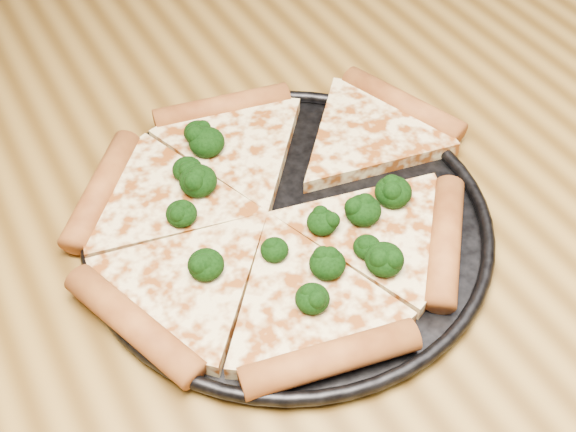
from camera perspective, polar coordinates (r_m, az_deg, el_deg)
dining_table at (r=0.73m, az=-2.26°, el=-4.19°), size 1.20×0.90×0.75m
pizza_pan at (r=0.64m, az=-0.00°, el=-0.50°), size 0.35×0.35×0.02m
pizza at (r=0.64m, az=-1.06°, el=0.53°), size 0.40×0.34×0.03m
broccoli_florets at (r=0.62m, az=-0.72°, el=0.49°), size 0.20×0.24×0.02m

